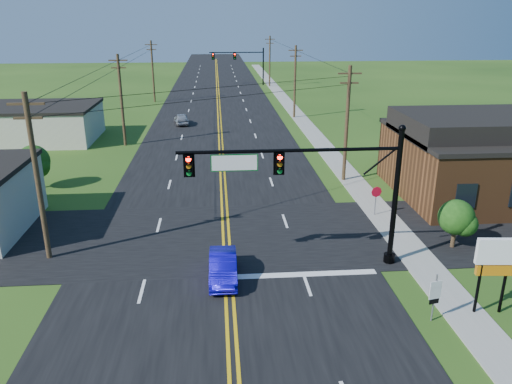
{
  "coord_description": "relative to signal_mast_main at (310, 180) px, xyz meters",
  "views": [
    {
      "loc": [
        -0.22,
        -15.25,
        12.5
      ],
      "look_at": [
        1.81,
        10.0,
        3.5
      ],
      "focal_mm": 35.0,
      "sensor_mm": 36.0,
      "label": 1
    }
  ],
  "objects": [
    {
      "name": "utility_pole_left_b",
      "position": [
        -13.84,
        27.0,
        -0.03
      ],
      "size": [
        1.8,
        0.28,
        9.0
      ],
      "color": "#382419",
      "rests_on": "ground"
    },
    {
      "name": "route_sign",
      "position": [
        4.5,
        -5.44,
        -3.44
      ],
      "size": [
        0.56,
        0.15,
        2.25
      ],
      "rotation": [
        0.0,
        0.0,
        0.21
      ],
      "color": "slate",
      "rests_on": "ground"
    },
    {
      "name": "road_main",
      "position": [
        -4.34,
        42.0,
        -4.73
      ],
      "size": [
        16.0,
        220.0,
        0.04
      ],
      "primitive_type": "cube",
      "color": "black",
      "rests_on": "ground"
    },
    {
      "name": "tree_left",
      "position": [
        -18.34,
        14.0,
        -2.59
      ],
      "size": [
        2.4,
        2.4,
        3.37
      ],
      "color": "#382419",
      "rests_on": "ground"
    },
    {
      "name": "utility_pole_right_b",
      "position": [
        5.46,
        40.0,
        -0.03
      ],
      "size": [
        1.8,
        0.28,
        9.0
      ],
      "color": "#382419",
      "rests_on": "ground"
    },
    {
      "name": "blue_car",
      "position": [
        -4.42,
        -1.08,
        -4.11
      ],
      "size": [
        1.38,
        3.88,
        1.28
      ],
      "primitive_type": "imported",
      "rotation": [
        0.0,
        0.0,
        -0.01
      ],
      "color": "#1108B7",
      "rests_on": "ground"
    },
    {
      "name": "cream_bldg_far",
      "position": [
        -23.34,
        30.0,
        -2.89
      ],
      "size": [
        12.2,
        9.2,
        3.7
      ],
      "color": "silver",
      "rests_on": "ground"
    },
    {
      "name": "shrub_corner",
      "position": [
        8.66,
        1.5,
        -2.9
      ],
      "size": [
        2.0,
        2.0,
        2.86
      ],
      "color": "#382419",
      "rests_on": "ground"
    },
    {
      "name": "pylon_sign",
      "position": [
        7.22,
        -5.0,
        -2.12
      ],
      "size": [
        1.76,
        0.39,
        3.6
      ],
      "rotation": [
        0.0,
        0.0,
        -0.09
      ],
      "color": "black",
      "rests_on": "ground"
    },
    {
      "name": "utility_pole_right_c",
      "position": [
        5.46,
        70.0,
        -0.03
      ],
      "size": [
        1.8,
        0.28,
        9.0
      ],
      "color": "#382419",
      "rests_on": "ground"
    },
    {
      "name": "sidewalk",
      "position": [
        6.16,
        32.0,
        -4.71
      ],
      "size": [
        2.0,
        160.0,
        0.08
      ],
      "primitive_type": "cube",
      "color": "gray",
      "rests_on": "ground"
    },
    {
      "name": "tree_right_back",
      "position": [
        11.66,
        18.0,
        -2.15
      ],
      "size": [
        3.0,
        3.0,
        4.1
      ],
      "color": "#382419",
      "rests_on": "ground"
    },
    {
      "name": "utility_pole_left_a",
      "position": [
        -13.84,
        2.0,
        -0.03
      ],
      "size": [
        1.8,
        0.28,
        9.0
      ],
      "color": "#382419",
      "rests_on": "ground"
    },
    {
      "name": "utility_pole_right_a",
      "position": [
        5.46,
        14.0,
        -0.03
      ],
      "size": [
        1.8,
        0.28,
        9.0
      ],
      "color": "#382419",
      "rests_on": "ground"
    },
    {
      "name": "brick_building",
      "position": [
        15.66,
        10.0,
        -2.4
      ],
      "size": [
        14.2,
        11.2,
        4.7
      ],
      "color": "brown",
      "rests_on": "ground"
    },
    {
      "name": "utility_pole_left_c",
      "position": [
        -13.84,
        54.0,
        -0.03
      ],
      "size": [
        1.8,
        0.28,
        9.0
      ],
      "color": "#382419",
      "rests_on": "ground"
    },
    {
      "name": "ground",
      "position": [
        -4.34,
        -8.0,
        -4.75
      ],
      "size": [
        260.0,
        260.0,
        0.0
      ],
      "primitive_type": "plane",
      "color": "#204112",
      "rests_on": "ground"
    },
    {
      "name": "signal_mast_main",
      "position": [
        0.0,
        0.0,
        0.0
      ],
      "size": [
        11.3,
        0.6,
        7.48
      ],
      "color": "black",
      "rests_on": "ground"
    },
    {
      "name": "distant_car",
      "position": [
        -8.77,
        36.85,
        -4.08
      ],
      "size": [
        2.15,
        4.1,
        1.33
      ],
      "primitive_type": "imported",
      "rotation": [
        0.0,
        0.0,
        3.3
      ],
      "color": "#A8A8AD",
      "rests_on": "ground"
    },
    {
      "name": "stop_sign",
      "position": [
        5.69,
        6.51,
        -3.28
      ],
      "size": [
        0.72,
        0.14,
        2.04
      ],
      "rotation": [
        0.0,
        0.0,
        0.14
      ],
      "color": "slate",
      "rests_on": "ground"
    },
    {
      "name": "road_cross",
      "position": [
        -4.34,
        4.0,
        -4.73
      ],
      "size": [
        70.0,
        10.0,
        0.04
      ],
      "primitive_type": "cube",
      "color": "black",
      "rests_on": "ground"
    },
    {
      "name": "signal_mast_far",
      "position": [
        0.1,
        72.0,
        -0.2
      ],
      "size": [
        10.98,
        0.6,
        7.48
      ],
      "color": "black",
      "rests_on": "ground"
    }
  ]
}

